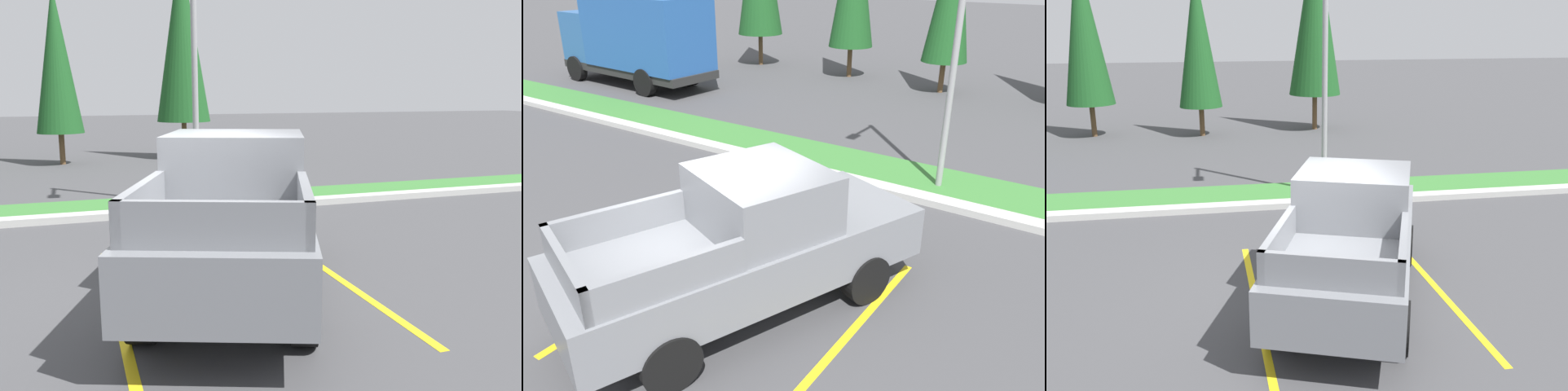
% 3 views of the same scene
% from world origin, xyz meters
% --- Properties ---
extents(ground_plane, '(120.00, 120.00, 0.00)m').
position_xyz_m(ground_plane, '(0.00, 0.00, 0.00)').
color(ground_plane, '#424244').
extents(parking_line_near, '(0.12, 4.80, 0.01)m').
position_xyz_m(parking_line_near, '(-0.88, -0.02, 0.00)').
color(parking_line_near, yellow).
rests_on(parking_line_near, ground).
extents(parking_line_far, '(0.12, 4.80, 0.01)m').
position_xyz_m(parking_line_far, '(2.22, -0.02, 0.00)').
color(parking_line_far, yellow).
rests_on(parking_line_far, ground).
extents(curb_strip, '(56.00, 0.40, 0.15)m').
position_xyz_m(curb_strip, '(0.00, 5.00, 0.07)').
color(curb_strip, '#B2B2AD').
rests_on(curb_strip, ground).
extents(grass_median, '(56.00, 1.80, 0.06)m').
position_xyz_m(grass_median, '(0.00, 6.10, 0.03)').
color(grass_median, '#387533').
rests_on(grass_median, ground).
extents(pickup_truck_main, '(3.63, 5.55, 2.10)m').
position_xyz_m(pickup_truck_main, '(0.69, 0.03, 1.04)').
color(pickup_truck_main, black).
rests_on(pickup_truck_main, ground).
extents(street_light, '(0.24, 1.49, 7.01)m').
position_xyz_m(street_light, '(1.48, 5.75, 4.06)').
color(street_light, gray).
rests_on(street_light, ground).
extents(cypress_tree_center, '(1.67, 1.67, 6.44)m').
position_xyz_m(cypress_tree_center, '(-1.61, 14.83, 3.79)').
color(cypress_tree_center, brown).
rests_on(cypress_tree_center, ground).
extents(cypress_tree_right_inner, '(2.13, 2.13, 8.20)m').
position_xyz_m(cypress_tree_right_inner, '(3.09, 15.47, 4.83)').
color(cypress_tree_right_inner, brown).
rests_on(cypress_tree_right_inner, ground).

